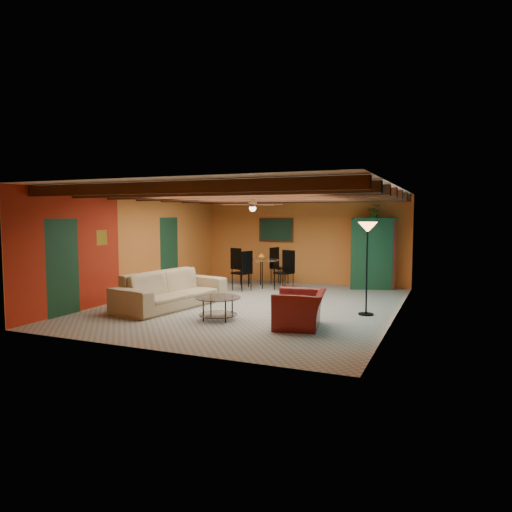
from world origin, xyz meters
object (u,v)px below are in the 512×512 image
at_px(coffee_table, 218,308).
at_px(vase, 261,245).
at_px(potted_plant, 374,212).
at_px(armoire, 373,254).
at_px(sofa, 172,289).
at_px(armchair, 300,309).
at_px(dining_table, 261,268).
at_px(floor_lamp, 367,269).

xyz_separation_m(coffee_table, vase, (-0.82, 4.35, 1.00)).
relative_size(potted_plant, vase, 2.14).
relative_size(coffee_table, armoire, 0.47).
height_order(sofa, coffee_table, sofa).
relative_size(armchair, vase, 5.27).
relative_size(coffee_table, dining_table, 0.42).
xyz_separation_m(sofa, coffee_table, (1.59, -0.75, -0.18)).
distance_m(armchair, coffee_table, 1.73).
bearing_deg(floor_lamp, sofa, -168.46).
relative_size(sofa, coffee_table, 3.04).
bearing_deg(potted_plant, armoire, 0.00).
xyz_separation_m(armchair, coffee_table, (-1.73, -0.02, -0.11)).
bearing_deg(coffee_table, sofa, 154.93).
bearing_deg(vase, armchair, -59.46).
bearing_deg(sofa, dining_table, -1.98).
bearing_deg(dining_table, potted_plant, 18.34).
height_order(armchair, armoire, armoire).
height_order(dining_table, potted_plant, potted_plant).
bearing_deg(sofa, floor_lamp, -68.35).
bearing_deg(sofa, armoire, -29.64).
xyz_separation_m(dining_table, potted_plant, (3.07, 1.02, 1.63)).
relative_size(dining_table, vase, 10.82).
bearing_deg(dining_table, floor_lamp, -37.74).
relative_size(coffee_table, potted_plant, 2.14).
height_order(floor_lamp, potted_plant, potted_plant).
relative_size(armoire, potted_plant, 4.58).
xyz_separation_m(sofa, armoire, (3.84, 4.62, 0.58)).
height_order(floor_lamp, vase, floor_lamp).
relative_size(armoire, floor_lamp, 1.00).
bearing_deg(vase, floor_lamp, -37.74).
relative_size(sofa, armoire, 1.42).
xyz_separation_m(potted_plant, vase, (-3.07, -1.02, -0.96)).
relative_size(dining_table, floor_lamp, 1.10).
bearing_deg(armoire, armchair, -112.36).
bearing_deg(dining_table, armchair, -59.46).
bearing_deg(armchair, sofa, -112.98).
xyz_separation_m(sofa, potted_plant, (3.84, 4.62, 1.79)).
bearing_deg(vase, coffee_table, -79.30).
relative_size(sofa, floor_lamp, 1.42).
height_order(armoire, potted_plant, potted_plant).
bearing_deg(armoire, floor_lamp, -99.95).
xyz_separation_m(coffee_table, dining_table, (-0.82, 4.35, 0.33)).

